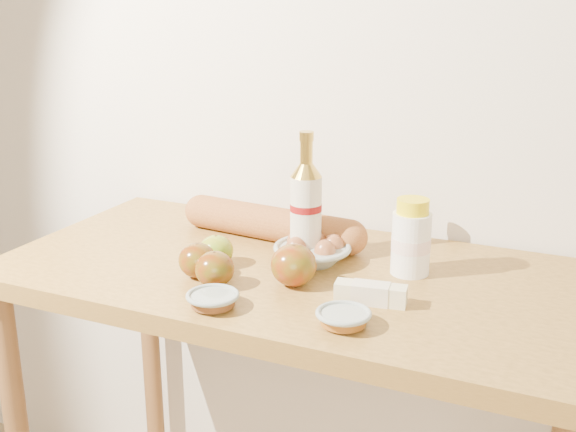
# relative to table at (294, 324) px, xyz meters

# --- Properties ---
(back_wall) EXTENTS (3.50, 0.02, 2.60)m
(back_wall) POSITION_rel_table_xyz_m (0.00, 0.33, 0.52)
(back_wall) COLOR silver
(back_wall) RESTS_ON ground
(table) EXTENTS (1.20, 0.60, 0.90)m
(table) POSITION_rel_table_xyz_m (0.00, 0.00, 0.00)
(table) COLOR #AE8038
(table) RESTS_ON ground
(bourbon_bottle) EXTENTS (0.08, 0.08, 0.27)m
(bourbon_bottle) POSITION_rel_table_xyz_m (-0.00, 0.07, 0.23)
(bourbon_bottle) COLOR beige
(bourbon_bottle) RESTS_ON table
(cream_bottle) EXTENTS (0.09, 0.09, 0.15)m
(cream_bottle) POSITION_rel_table_xyz_m (0.22, 0.07, 0.19)
(cream_bottle) COLOR white
(cream_bottle) RESTS_ON table
(egg_bowl) EXTENTS (0.18, 0.18, 0.06)m
(egg_bowl) POSITION_rel_table_xyz_m (0.02, 0.05, 0.15)
(egg_bowl) COLOR #97A59F
(egg_bowl) RESTS_ON table
(baguette) EXTENTS (0.47, 0.12, 0.08)m
(baguette) POSITION_rel_table_xyz_m (-0.12, 0.14, 0.16)
(baguette) COLOR #AE6A35
(baguette) RESTS_ON table
(apple_yellowgreen) EXTENTS (0.08, 0.08, 0.07)m
(apple_yellowgreen) POSITION_rel_table_xyz_m (-0.15, -0.05, 0.16)
(apple_yellowgreen) COLOR #A49120
(apple_yellowgreen) RESTS_ON table
(apple_redgreen_front) EXTENTS (0.09, 0.09, 0.07)m
(apple_redgreen_front) POSITION_rel_table_xyz_m (-0.10, -0.14, 0.16)
(apple_redgreen_front) COLOR maroon
(apple_redgreen_front) RESTS_ON table
(apple_redgreen_right) EXTENTS (0.10, 0.10, 0.08)m
(apple_redgreen_right) POSITION_rel_table_xyz_m (0.03, -0.08, 0.16)
(apple_redgreen_right) COLOR #910709
(apple_redgreen_right) RESTS_ON table
(sugar_bowl) EXTENTS (0.11, 0.11, 0.03)m
(sugar_bowl) POSITION_rel_table_xyz_m (-0.06, -0.23, 0.14)
(sugar_bowl) COLOR gray
(sugar_bowl) RESTS_ON table
(syrup_bowl) EXTENTS (0.10, 0.10, 0.03)m
(syrup_bowl) POSITION_rel_table_xyz_m (0.18, -0.20, 0.14)
(syrup_bowl) COLOR #92A09A
(syrup_bowl) RESTS_ON table
(butter_stick) EXTENTS (0.13, 0.06, 0.04)m
(butter_stick) POSITION_rel_table_xyz_m (0.19, -0.10, 0.14)
(butter_stick) COLOR beige
(butter_stick) RESTS_ON table
(apple_extra) EXTENTS (0.09, 0.09, 0.07)m
(apple_extra) POSITION_rel_table_xyz_m (-0.15, -0.12, 0.16)
(apple_extra) COLOR maroon
(apple_extra) RESTS_ON table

